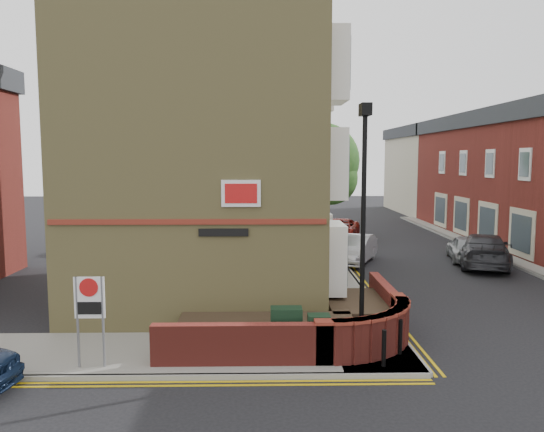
{
  "coord_description": "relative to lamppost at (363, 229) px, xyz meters",
  "views": [
    {
      "loc": [
        -0.91,
        -11.81,
        5.09
      ],
      "look_at": [
        -0.61,
        4.0,
        3.37
      ],
      "focal_mm": 35.0,
      "sensor_mm": 36.0,
      "label": 1
    }
  ],
  "objects": [
    {
      "name": "silver_car_far",
      "position": [
        7.64,
        12.8,
        -2.68
      ],
      "size": [
        2.36,
        4.16,
        1.33
      ],
      "primitive_type": "imported",
      "rotation": [
        0.0,
        0.0,
        2.93
      ],
      "color": "gray",
      "rests_on": "ground"
    },
    {
      "name": "kerb_main_far",
      "position": [
        9.4,
        11.8,
        -3.28
      ],
      "size": [
        0.15,
        40.0,
        0.12
      ],
      "primitive_type": "cube",
      "color": "gray",
      "rests_on": "ground"
    },
    {
      "name": "ground",
      "position": [
        -1.6,
        -1.2,
        -3.34
      ],
      "size": [
        120.0,
        120.0,
        0.0
      ],
      "primitive_type": "plane",
      "color": "black",
      "rests_on": "ground"
    },
    {
      "name": "pavement_corner",
      "position": [
        -5.1,
        0.3,
        -3.28
      ],
      "size": [
        13.0,
        3.0,
        0.12
      ],
      "primitive_type": "cube",
      "color": "gray",
      "rests_on": "ground"
    },
    {
      "name": "pavement_main",
      "position": [
        0.4,
        14.8,
        -3.28
      ],
      "size": [
        2.0,
        32.0,
        0.12
      ],
      "primitive_type": "cube",
      "color": "gray",
      "rests_on": "ground"
    },
    {
      "name": "utility_cabinet_small",
      "position": [
        -1.1,
        -0.2,
        -2.67
      ],
      "size": [
        0.55,
        0.4,
        1.1
      ],
      "primitive_type": "cube",
      "color": "black",
      "rests_on": "pavement_corner"
    },
    {
      "name": "silver_car_near",
      "position": [
        2.0,
        12.43,
        -2.67
      ],
      "size": [
        2.98,
        4.35,
        1.36
      ],
      "primitive_type": "imported",
      "rotation": [
        0.0,
        0.0,
        -0.42
      ],
      "color": "#ADAFB5",
      "rests_on": "ground"
    },
    {
      "name": "yellow_lines_main",
      "position": [
        1.65,
        14.8,
        -3.34
      ],
      "size": [
        0.28,
        32.0,
        0.01
      ],
      "primitive_type": "cube",
      "color": "gold",
      "rests_on": "ground"
    },
    {
      "name": "tree_mid",
      "position": [
        0.4,
        20.85,
        1.85
      ],
      "size": [
        4.03,
        4.03,
        7.42
      ],
      "color": "#382B1E",
      "rests_on": "pavement_main"
    },
    {
      "name": "garden_wall",
      "position": [
        -1.6,
        1.3,
        -3.34
      ],
      "size": [
        6.8,
        6.0,
        1.2
      ],
      "primitive_type": null,
      "color": "maroon",
      "rests_on": "ground"
    },
    {
      "name": "tree_far",
      "position": [
        0.4,
        28.85,
        1.57
      ],
      "size": [
        3.81,
        3.81,
        7.0
      ],
      "color": "#382B1E",
      "rests_on": "pavement_main"
    },
    {
      "name": "far_terrace",
      "position": [
        12.9,
        15.8,
        0.7
      ],
      "size": [
        5.4,
        30.4,
        8.0
      ],
      "color": "maroon",
      "rests_on": "ground"
    },
    {
      "name": "grey_car_far",
      "position": [
        7.99,
        11.53,
        -2.57
      ],
      "size": [
        3.84,
        5.78,
        1.56
      ],
      "primitive_type": "imported",
      "rotation": [
        0.0,
        0.0,
        2.8
      ],
      "color": "#2C2D31",
      "rests_on": "ground"
    },
    {
      "name": "bollard_far",
      "position": [
        1.0,
        -0.0,
        -2.77
      ],
      "size": [
        0.11,
        0.11,
        0.9
      ],
      "primitive_type": "cylinder",
      "color": "black",
      "rests_on": "pavement_corner"
    },
    {
      "name": "lamppost",
      "position": [
        0.0,
        0.0,
        0.0
      ],
      "size": [
        0.25,
        0.5,
        6.3
      ],
      "color": "black",
      "rests_on": "pavement_corner"
    },
    {
      "name": "red_car_main",
      "position": [
        2.43,
        20.31,
        -2.72
      ],
      "size": [
        3.33,
        4.92,
        1.25
      ],
      "primitive_type": "imported",
      "rotation": [
        0.0,
        0.0,
        -0.3
      ],
      "color": "maroon",
      "rests_on": "ground"
    },
    {
      "name": "bollard_near",
      "position": [
        0.4,
        -0.8,
        -2.77
      ],
      "size": [
        0.11,
        0.11,
        0.9
      ],
      "primitive_type": "cylinder",
      "color": "black",
      "rests_on": "pavement_corner"
    },
    {
      "name": "corner_building",
      "position": [
        -4.44,
        6.8,
        2.88
      ],
      "size": [
        8.95,
        10.4,
        13.6
      ],
      "color": "#A19256",
      "rests_on": "ground"
    },
    {
      "name": "yellow_lines_side",
      "position": [
        -5.1,
        -1.45,
        -3.34
      ],
      "size": [
        13.0,
        0.28,
        0.01
      ],
      "primitive_type": "cube",
      "color": "gold",
      "rests_on": "ground"
    },
    {
      "name": "utility_cabinet_large",
      "position": [
        -1.9,
        0.1,
        -2.62
      ],
      "size": [
        0.8,
        0.45,
        1.2
      ],
      "primitive_type": "cube",
      "color": "black",
      "rests_on": "pavement_corner"
    },
    {
      "name": "traffic_light_assembly",
      "position": [
        0.8,
        23.8,
        -0.56
      ],
      "size": [
        0.2,
        0.16,
        4.2
      ],
      "color": "black",
      "rests_on": "pavement_main"
    },
    {
      "name": "kerb_main_near",
      "position": [
        1.4,
        14.8,
        -3.28
      ],
      "size": [
        0.15,
        32.0,
        0.12
      ],
      "primitive_type": "cube",
      "color": "gray",
      "rests_on": "ground"
    },
    {
      "name": "kerb_side",
      "position": [
        -5.1,
        -1.2,
        -3.28
      ],
      "size": [
        13.0,
        0.15,
        0.12
      ],
      "primitive_type": "cube",
      "color": "gray",
      "rests_on": "ground"
    },
    {
      "name": "zone_sign",
      "position": [
        -6.6,
        -0.7,
        -1.7
      ],
      "size": [
        0.72,
        0.07,
        2.2
      ],
      "color": "slate",
      "rests_on": "pavement_corner"
    },
    {
      "name": "tree_near",
      "position": [
        0.4,
        12.85,
        1.36
      ],
      "size": [
        3.64,
        3.65,
        6.7
      ],
      "color": "#382B1E",
      "rests_on": "pavement_main"
    },
    {
      "name": "far_terrace_cream",
      "position": [
        12.9,
        36.8,
        0.71
      ],
      "size": [
        5.4,
        12.4,
        8.0
      ],
      "color": "beige",
      "rests_on": "ground"
    }
  ]
}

